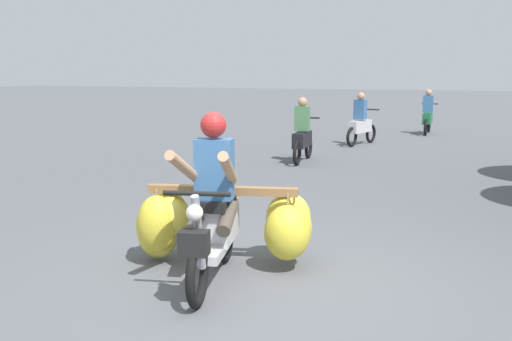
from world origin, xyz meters
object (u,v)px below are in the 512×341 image
(motorbike_distant_ahead_left, at_px, (361,124))
(motorbike_distant_ahead_right, at_px, (302,136))
(motorbike_main_loaded, at_px, (217,219))
(motorbike_distant_far_ahead, at_px, (428,116))

(motorbike_distant_ahead_left, bearing_deg, motorbike_distant_ahead_right, -97.02)
(motorbike_main_loaded, relative_size, motorbike_distant_ahead_left, 1.27)
(motorbike_distant_ahead_left, xyz_separation_m, motorbike_distant_ahead_right, (-0.43, -3.49, 0.00))
(motorbike_distant_ahead_right, distance_m, motorbike_distant_far_ahead, 7.27)
(motorbike_main_loaded, distance_m, motorbike_distant_ahead_right, 7.12)
(motorbike_main_loaded, height_order, motorbike_distant_far_ahead, motorbike_main_loaded)
(motorbike_distant_far_ahead, bearing_deg, motorbike_main_loaded, -90.76)
(motorbike_distant_ahead_right, bearing_deg, motorbike_main_loaded, -77.79)
(motorbike_distant_ahead_left, height_order, motorbike_distant_far_ahead, same)
(motorbike_main_loaded, relative_size, motorbike_distant_ahead_right, 1.25)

